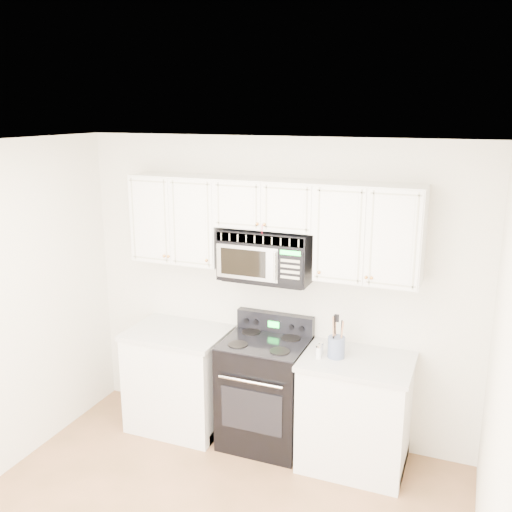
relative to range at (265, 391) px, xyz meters
The scene contains 9 objects.
room 1.67m from the range, 90.68° to the right, with size 3.51×3.51×2.61m.
base_cabinet_left 0.82m from the range, behind, with size 0.86×0.65×0.92m.
base_cabinet_right 0.79m from the range, ahead, with size 0.86×0.65×0.92m.
range is the anchor object (origin of this frame).
upper_cabinets 1.46m from the range, 97.86° to the left, with size 2.44×0.37×0.75m.
microwave 1.18m from the range, 103.22° to the left, with size 0.75×0.42×0.41m.
utensil_crock 0.81m from the range, ahead, with size 0.13×0.13×0.36m.
shaker_salt 0.69m from the range, ahead, with size 0.04×0.04×0.10m.
shaker_pepper 0.71m from the range, 14.04° to the right, with size 0.05×0.05×0.11m.
Camera 1 is at (1.58, -2.67, 2.81)m, focal length 40.00 mm.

